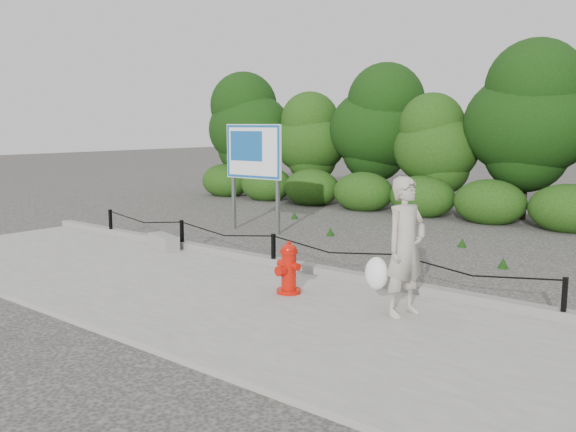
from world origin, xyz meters
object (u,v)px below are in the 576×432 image
Objects in this scene: advertising_sign at (254,156)px; pedestrian at (404,249)px; fire_hydrant at (288,269)px; concrete_block at (164,242)px.

pedestrian is at bearing -35.51° from advertising_sign.
pedestrian reaches higher than fire_hydrant.
concrete_block is at bearing -89.77° from advertising_sign.
advertising_sign reaches higher than pedestrian.
fire_hydrant is 0.43× the size of pedestrian.
fire_hydrant is 6.07m from advertising_sign.
fire_hydrant is at bearing -13.13° from concrete_block.
pedestrian is at bearing 11.78° from fire_hydrant.
fire_hydrant is 0.89× the size of concrete_block.
fire_hydrant is 0.30× the size of advertising_sign.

